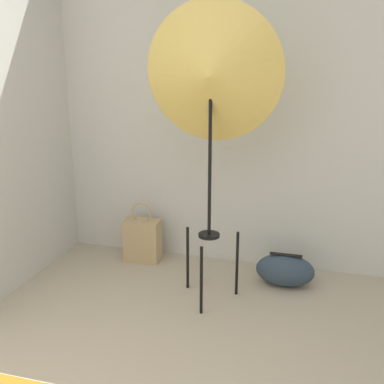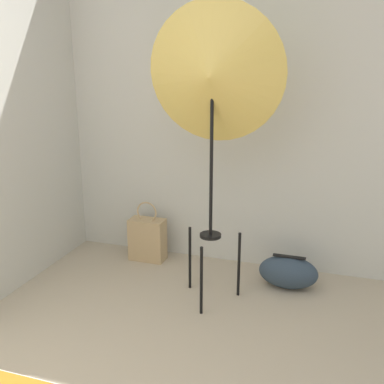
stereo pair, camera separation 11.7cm
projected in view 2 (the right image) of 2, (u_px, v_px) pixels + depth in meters
name	position (u px, v px, depth m)	size (l,w,h in m)	color
wall_back	(228.00, 97.00, 3.33)	(8.00, 0.05, 2.60)	beige
photo_umbrella	(212.00, 77.00, 2.66)	(0.86, 0.36, 1.92)	black
tote_bag	(147.00, 239.00, 3.63)	(0.29, 0.15, 0.49)	tan
duffel_bag	(288.00, 272.00, 3.19)	(0.42, 0.23, 0.24)	#2D3D4C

